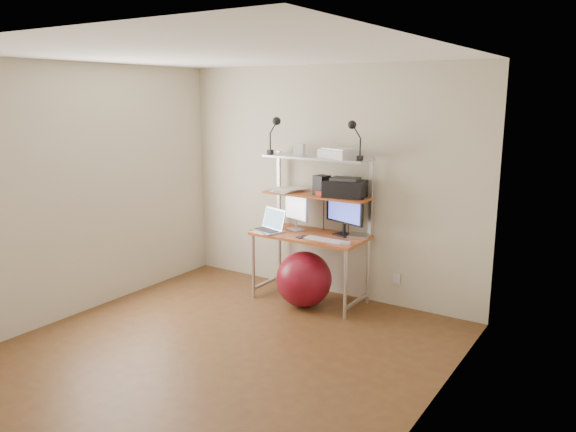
# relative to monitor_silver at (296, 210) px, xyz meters

# --- Properties ---
(room) EXTENTS (3.60, 3.60, 3.60)m
(room) POSITION_rel_monitor_silver_xyz_m (0.23, -1.52, 0.29)
(room) COLOR brown
(room) RESTS_ON ground
(computer_desk) EXTENTS (1.20, 0.60, 1.57)m
(computer_desk) POSITION_rel_monitor_silver_xyz_m (0.23, -0.02, -0.00)
(computer_desk) COLOR #AC5021
(computer_desk) RESTS_ON ground
(desktop) EXTENTS (1.20, 0.60, 0.00)m
(desktop) POSITION_rel_monitor_silver_xyz_m (0.23, -0.08, -0.22)
(desktop) COLOR #AC5021
(desktop) RESTS_ON computer_desk
(mid_shelf) EXTENTS (1.18, 0.34, 0.00)m
(mid_shelf) POSITION_rel_monitor_silver_xyz_m (0.23, 0.05, 0.19)
(mid_shelf) COLOR #AC5021
(mid_shelf) RESTS_ON computer_desk
(top_shelf) EXTENTS (1.18, 0.34, 0.00)m
(top_shelf) POSITION_rel_monitor_silver_xyz_m (0.23, 0.05, 0.59)
(top_shelf) COLOR silver
(top_shelf) RESTS_ON computer_desk
(floor) EXTENTS (3.60, 3.60, 0.00)m
(floor) POSITION_rel_monitor_silver_xyz_m (0.23, -1.52, -0.96)
(floor) COLOR brown
(floor) RESTS_ON ground
(wall_outlet) EXTENTS (0.08, 0.01, 0.12)m
(wall_outlet) POSITION_rel_monitor_silver_xyz_m (1.08, 0.26, -0.66)
(wall_outlet) COLOR silver
(wall_outlet) RESTS_ON room
(monitor_silver) EXTENTS (0.36, 0.18, 0.41)m
(monitor_silver) POSITION_rel_monitor_silver_xyz_m (0.00, 0.00, 0.00)
(monitor_silver) COLOR silver
(monitor_silver) RESTS_ON desktop
(monitor_black) EXTENTS (0.50, 0.21, 0.51)m
(monitor_black) POSITION_rel_monitor_silver_xyz_m (0.55, 0.07, 0.04)
(monitor_black) COLOR black
(monitor_black) RESTS_ON desktop
(laptop) EXTENTS (0.42, 0.37, 0.30)m
(laptop) POSITION_rel_monitor_silver_xyz_m (-0.20, -0.19, -0.17)
(laptop) COLOR #B5B4B9
(laptop) RESTS_ON desktop
(keyboard) EXTENTS (0.43, 0.14, 0.01)m
(keyboard) POSITION_rel_monitor_silver_xyz_m (0.48, -0.23, -0.21)
(keyboard) COLOR silver
(keyboard) RESTS_ON desktop
(mouse) EXTENTS (0.10, 0.08, 0.03)m
(mouse) POSITION_rel_monitor_silver_xyz_m (0.74, -0.26, -0.21)
(mouse) COLOR silver
(mouse) RESTS_ON desktop
(mac_mini) EXTENTS (0.22, 0.22, 0.04)m
(mac_mini) POSITION_rel_monitor_silver_xyz_m (0.73, 0.05, -0.20)
(mac_mini) COLOR #B5B4B9
(mac_mini) RESTS_ON desktop
(phone) EXTENTS (0.09, 0.14, 0.01)m
(phone) POSITION_rel_monitor_silver_xyz_m (0.23, -0.25, -0.21)
(phone) COLOR black
(phone) RESTS_ON desktop
(printer) EXTENTS (0.46, 0.35, 0.20)m
(printer) POSITION_rel_monitor_silver_xyz_m (0.56, 0.06, 0.29)
(printer) COLOR black
(printer) RESTS_ON mid_shelf
(nas_cube) EXTENTS (0.18, 0.18, 0.21)m
(nas_cube) POSITION_rel_monitor_silver_xyz_m (0.29, 0.04, 0.30)
(nas_cube) COLOR black
(nas_cube) RESTS_ON mid_shelf
(red_box) EXTENTS (0.21, 0.16, 0.05)m
(red_box) POSITION_rel_monitor_silver_xyz_m (0.38, -0.01, 0.22)
(red_box) COLOR #AE2E1B
(red_box) RESTS_ON mid_shelf
(scanner) EXTENTS (0.44, 0.36, 0.10)m
(scanner) POSITION_rel_monitor_silver_xyz_m (0.49, 0.04, 0.64)
(scanner) COLOR silver
(scanner) RESTS_ON top_shelf
(box_white) EXTENTS (0.13, 0.11, 0.13)m
(box_white) POSITION_rel_monitor_silver_xyz_m (0.03, 0.01, 0.66)
(box_white) COLOR silver
(box_white) RESTS_ON top_shelf
(box_grey) EXTENTS (0.10, 0.10, 0.09)m
(box_grey) POSITION_rel_monitor_silver_xyz_m (-0.03, 0.09, 0.64)
(box_grey) COLOR #2F2E31
(box_grey) RESTS_ON top_shelf
(clip_lamp_left) EXTENTS (0.16, 0.09, 0.40)m
(clip_lamp_left) POSITION_rel_monitor_silver_xyz_m (-0.24, -0.04, 0.89)
(clip_lamp_left) COLOR black
(clip_lamp_left) RESTS_ON top_shelf
(clip_lamp_right) EXTENTS (0.16, 0.09, 0.39)m
(clip_lamp_right) POSITION_rel_monitor_silver_xyz_m (0.69, -0.05, 0.88)
(clip_lamp_right) COLOR black
(clip_lamp_right) RESTS_ON top_shelf
(exercise_ball) EXTENTS (0.59, 0.59, 0.59)m
(exercise_ball) POSITION_rel_monitor_silver_xyz_m (0.26, -0.26, -0.67)
(exercise_ball) COLOR maroon
(exercise_ball) RESTS_ON floor
(paper_stack) EXTENTS (0.42, 0.41, 0.03)m
(paper_stack) POSITION_rel_monitor_silver_xyz_m (-0.15, 0.05, 0.21)
(paper_stack) COLOR white
(paper_stack) RESTS_ON mid_shelf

